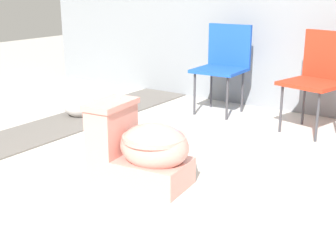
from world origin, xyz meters
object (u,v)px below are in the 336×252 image
Objects in this scene: folding_chair_left at (224,59)px; folding_chair_middle at (320,71)px; toilet at (141,150)px; boulder_near at (81,106)px.

folding_chair_left and folding_chair_middle have the same top height.
toilet is 0.80× the size of folding_chair_middle.
folding_chair_left is 1.00× the size of folding_chair_middle.
folding_chair_middle reaches higher than boulder_near.
boulder_near is (-1.95, -0.84, -0.41)m from folding_chair_middle.
boulder_near is (-1.41, 0.89, -0.12)m from toilet.
folding_chair_left is at bearing 43.64° from boulder_near.
toilet is at bearing 10.42° from folding_chair_left.
folding_chair_left is at bearing 96.20° from toilet.
folding_chair_left is 0.96m from folding_chair_middle.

